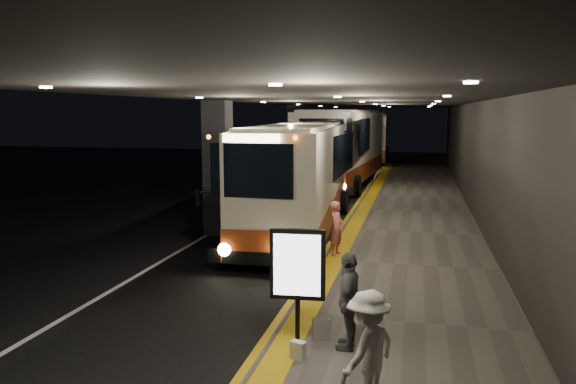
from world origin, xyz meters
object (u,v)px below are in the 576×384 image
(coach_second, at_px, (344,151))
(passenger_boarding, at_px, (337,228))
(coach_main, at_px, (299,182))
(coach_third, at_px, (370,139))
(passenger_waiting_grey, at_px, (349,300))
(stanchion_post, at_px, (299,288))
(bag_polka, at_px, (321,329))
(bag_plain, at_px, (298,350))
(info_sign, at_px, (298,266))
(passenger_waiting_white, at_px, (368,350))

(coach_second, xyz_separation_m, passenger_boarding, (1.89, -15.87, -1.03))
(coach_main, relative_size, coach_third, 0.93)
(passenger_waiting_grey, distance_m, stanchion_post, 1.75)
(passenger_waiting_grey, relative_size, bag_polka, 4.33)
(bag_plain, xyz_separation_m, stanchion_post, (-0.40, 1.94, 0.39))
(passenger_waiting_grey, height_order, bag_plain, passenger_waiting_grey)
(coach_second, height_order, coach_third, coach_second)
(passenger_boarding, bearing_deg, bag_polka, -162.83)
(coach_second, xyz_separation_m, info_sign, (2.07, -21.85, -0.46))
(bag_plain, bearing_deg, passenger_waiting_grey, 40.72)
(coach_third, bearing_deg, bag_plain, -90.05)
(passenger_waiting_white, xyz_separation_m, info_sign, (-1.34, 1.85, 0.53))
(bag_polka, relative_size, info_sign, 0.19)
(info_sign, bearing_deg, coach_second, 91.54)
(bag_polka, xyz_separation_m, info_sign, (-0.38, -0.20, 1.14))
(info_sign, bearing_deg, stanchion_post, 96.98)
(coach_third, bearing_deg, coach_main, -93.18)
(bag_plain, bearing_deg, coach_second, 95.64)
(coach_third, relative_size, stanchion_post, 11.44)
(passenger_boarding, bearing_deg, passenger_waiting_grey, -158.47)
(passenger_boarding, bearing_deg, coach_second, 18.38)
(passenger_waiting_white, height_order, info_sign, info_sign)
(bag_plain, bearing_deg, info_sign, 103.16)
(coach_main, bearing_deg, coach_second, 86.67)
(passenger_waiting_grey, distance_m, bag_polka, 0.82)
(passenger_waiting_grey, xyz_separation_m, bag_polka, (-0.49, 0.21, -0.62))
(bag_polka, relative_size, bag_plain, 1.29)
(coach_third, height_order, stanchion_post, coach_third)
(passenger_waiting_grey, relative_size, info_sign, 0.83)
(coach_main, xyz_separation_m, bag_polka, (2.32, -9.20, -1.35))
(passenger_boarding, relative_size, stanchion_post, 1.39)
(passenger_waiting_grey, distance_m, info_sign, 1.01)
(passenger_waiting_white, bearing_deg, bag_plain, -106.41)
(coach_second, bearing_deg, passenger_waiting_grey, -78.91)
(coach_third, height_order, passenger_waiting_grey, coach_third)
(coach_main, height_order, passenger_boarding, coach_main)
(coach_third, xyz_separation_m, bag_polka, (2.31, -37.43, -1.50))
(stanchion_post, bearing_deg, info_sign, -79.15)
(passenger_boarding, xyz_separation_m, bag_plain, (0.33, -6.62, -0.60))
(bag_polka, bearing_deg, stanchion_post, 119.66)
(coach_main, height_order, coach_second, coach_second)
(passenger_waiting_white, xyz_separation_m, bag_plain, (-1.19, 1.22, -0.65))
(bag_polka, height_order, info_sign, info_sign)
(passenger_waiting_white, bearing_deg, passenger_boarding, -139.77)
(bag_plain, bearing_deg, bag_polka, 74.43)
(coach_third, bearing_deg, coach_second, -93.67)
(coach_main, bearing_deg, stanchion_post, -82.14)
(coach_second, distance_m, passenger_waiting_white, 23.97)
(coach_third, relative_size, info_sign, 6.26)
(passenger_waiting_grey, bearing_deg, coach_second, -168.52)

